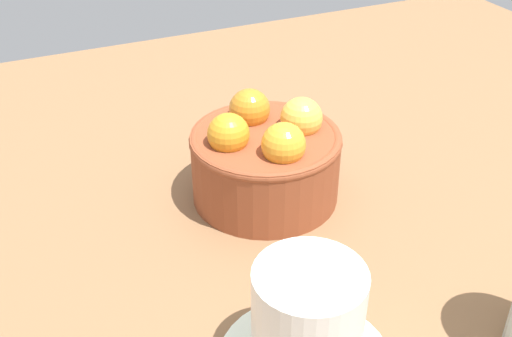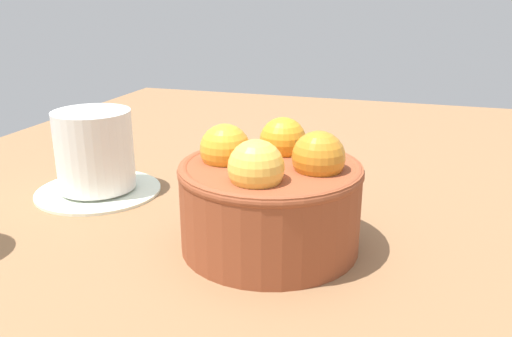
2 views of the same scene
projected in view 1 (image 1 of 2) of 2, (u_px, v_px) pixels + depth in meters
The scene contains 3 objects.
ground_plane at pixel (265, 212), 63.97cm from camera, with size 127.19×92.33×4.24cm, color brown.
terracotta_bowl at pixel (266, 158), 60.43cm from camera, with size 14.62×14.62×10.00cm.
coffee_cup at pixel (307, 325), 42.97cm from camera, with size 12.72×12.72×8.61cm.
Camera 1 is at (21.87, 46.53, 36.21)cm, focal length 43.82 mm.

